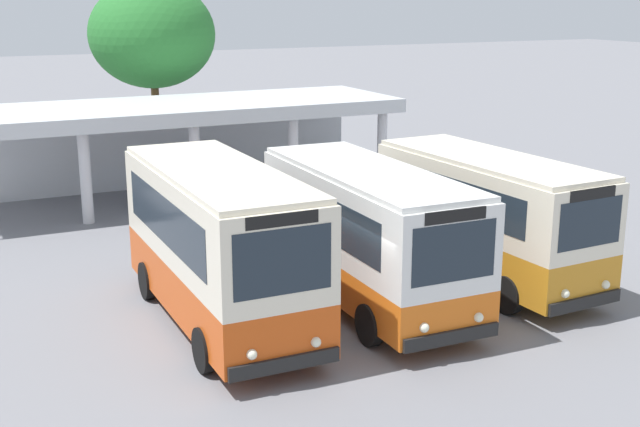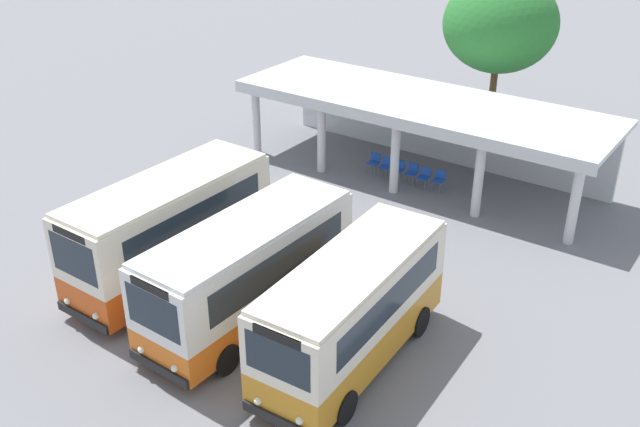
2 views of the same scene
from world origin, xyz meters
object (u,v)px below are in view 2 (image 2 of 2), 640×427
at_px(city_bus_second_in_row, 248,268).
at_px(waiting_chair_fifth_seat, 424,176).
at_px(waiting_chair_second_from_end, 386,165).
at_px(waiting_chair_far_end_seat, 439,179).
at_px(city_bus_middle_cream, 352,308).
at_px(waiting_chair_middle_seat, 399,168).
at_px(city_bus_nearest_orange, 170,227).
at_px(waiting_chair_fourth_seat, 412,171).
at_px(waiting_chair_end_by_column, 374,161).

distance_m(city_bus_second_in_row, waiting_chair_fifth_seat, 11.21).
bearing_deg(waiting_chair_second_from_end, waiting_chair_far_end_seat, 1.46).
height_order(city_bus_second_in_row, waiting_chair_second_from_end, city_bus_second_in_row).
distance_m(city_bus_middle_cream, waiting_chair_second_from_end, 12.42).
xyz_separation_m(waiting_chair_middle_seat, waiting_chair_fifth_seat, (1.24, -0.08, 0.00)).
height_order(city_bus_nearest_orange, waiting_chair_far_end_seat, city_bus_nearest_orange).
distance_m(waiting_chair_middle_seat, waiting_chair_fifth_seat, 1.24).
bearing_deg(waiting_chair_fifth_seat, waiting_chair_far_end_seat, 10.17).
bearing_deg(waiting_chair_far_end_seat, city_bus_middle_cream, -74.84).
bearing_deg(city_bus_middle_cream, city_bus_second_in_row, -178.12).
bearing_deg(city_bus_second_in_row, waiting_chair_second_from_end, 100.12).
relative_size(city_bus_nearest_orange, city_bus_second_in_row, 1.00).
xyz_separation_m(city_bus_nearest_orange, waiting_chair_fourth_seat, (2.74, 10.92, -1.39)).
distance_m(city_bus_nearest_orange, waiting_chair_middle_seat, 11.20).
bearing_deg(waiting_chair_end_by_column, city_bus_nearest_orange, -94.60).
distance_m(waiting_chair_second_from_end, waiting_chair_far_end_seat, 2.48).
xyz_separation_m(city_bus_nearest_orange, city_bus_middle_cream, (6.99, -0.19, -0.15)).
distance_m(city_bus_nearest_orange, waiting_chair_far_end_seat, 11.72).
distance_m(waiting_chair_end_by_column, waiting_chair_far_end_seat, 3.10).
relative_size(city_bus_second_in_row, waiting_chair_second_from_end, 8.51).
xyz_separation_m(city_bus_middle_cream, waiting_chair_far_end_seat, (-3.02, 11.13, -1.25)).
relative_size(city_bus_middle_cream, waiting_chair_far_end_seat, 8.09).
relative_size(waiting_chair_fourth_seat, waiting_chair_far_end_seat, 1.00).
xyz_separation_m(city_bus_middle_cream, waiting_chair_end_by_column, (-6.11, 11.15, -1.25)).
height_order(city_bus_second_in_row, waiting_chair_far_end_seat, city_bus_second_in_row).
xyz_separation_m(waiting_chair_second_from_end, waiting_chair_fifth_seat, (1.86, -0.05, 0.00)).
relative_size(city_bus_second_in_row, waiting_chair_fifth_seat, 8.51).
height_order(city_bus_middle_cream, waiting_chair_fourth_seat, city_bus_middle_cream).
xyz_separation_m(city_bus_second_in_row, city_bus_middle_cream, (3.50, 0.11, -0.02)).
relative_size(waiting_chair_middle_seat, waiting_chair_fourth_seat, 1.00).
relative_size(waiting_chair_end_by_column, waiting_chair_middle_seat, 1.00).
xyz_separation_m(waiting_chair_middle_seat, waiting_chair_far_end_seat, (1.86, 0.03, 0.00)).
relative_size(city_bus_middle_cream, waiting_chair_fourth_seat, 8.09).
xyz_separation_m(city_bus_middle_cream, waiting_chair_middle_seat, (-4.87, 11.10, -1.25)).
bearing_deg(waiting_chair_middle_seat, waiting_chair_far_end_seat, 0.98).
distance_m(city_bus_nearest_orange, waiting_chair_fifth_seat, 11.42).
height_order(city_bus_nearest_orange, waiting_chair_fifth_seat, city_bus_nearest_orange).
distance_m(waiting_chair_second_from_end, waiting_chair_middle_seat, 0.62).
relative_size(waiting_chair_middle_seat, waiting_chair_far_end_seat, 1.00).
bearing_deg(city_bus_second_in_row, waiting_chair_fifth_seat, 90.71).
relative_size(city_bus_nearest_orange, waiting_chair_second_from_end, 8.47).
distance_m(city_bus_second_in_row, waiting_chair_middle_seat, 11.37).
bearing_deg(waiting_chair_far_end_seat, waiting_chair_fourth_seat, -179.11).
bearing_deg(city_bus_nearest_orange, city_bus_second_in_row, -5.01).
distance_m(waiting_chair_fifth_seat, waiting_chair_far_end_seat, 0.63).
bearing_deg(city_bus_middle_cream, waiting_chair_far_end_seat, 105.16).
xyz_separation_m(waiting_chair_end_by_column, waiting_chair_far_end_seat, (3.10, -0.02, 0.00)).
bearing_deg(waiting_chair_middle_seat, waiting_chair_end_by_column, 177.74).
height_order(waiting_chair_middle_seat, waiting_chair_fourth_seat, same).
distance_m(city_bus_nearest_orange, waiting_chair_second_from_end, 11.07).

